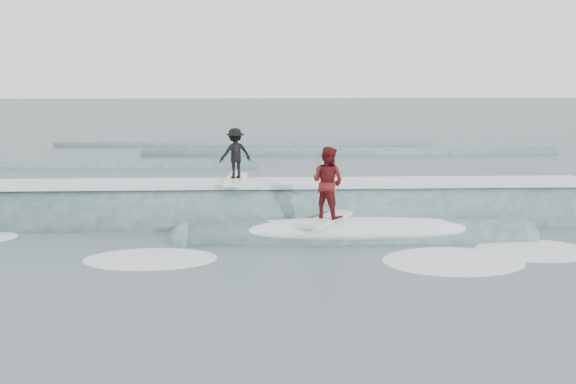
{
  "coord_description": "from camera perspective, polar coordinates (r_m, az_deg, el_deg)",
  "views": [
    {
      "loc": [
        -0.69,
        -15.55,
        4.62
      ],
      "look_at": [
        0.0,
        2.35,
        1.1
      ],
      "focal_mm": 40.0,
      "sensor_mm": 36.0,
      "label": 1
    }
  ],
  "objects": [
    {
      "name": "surfer_red",
      "position": [
        17.08,
        3.54,
        0.61
      ],
      "size": [
        1.57,
        1.97,
        2.01
      ],
      "color": "silver",
      "rests_on": "ground"
    },
    {
      "name": "whitewater",
      "position": [
        16.06,
        1.43,
        -5.61
      ],
      "size": [
        17.34,
        4.81,
        0.1
      ],
      "color": "white",
      "rests_on": "ground"
    },
    {
      "name": "ground",
      "position": [
        16.24,
        0.32,
        -5.41
      ],
      "size": [
        160.0,
        160.0,
        0.0
      ],
      "primitive_type": "plane",
      "color": "#395053",
      "rests_on": "ground"
    },
    {
      "name": "breaking_wave",
      "position": [
        19.2,
        0.61,
        -2.69
      ],
      "size": [
        23.02,
        3.96,
        2.35
      ],
      "color": "#324E55",
      "rests_on": "ground"
    },
    {
      "name": "surfer_black",
      "position": [
        19.1,
        -4.71,
        3.18
      ],
      "size": [
        1.1,
        2.04,
        1.59
      ],
      "color": "silver",
      "rests_on": "ground"
    },
    {
      "name": "far_swells",
      "position": [
        33.58,
        -5.61,
        3.15
      ],
      "size": [
        37.91,
        8.65,
        0.8
      ],
      "color": "#324E55",
      "rests_on": "ground"
    }
  ]
}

